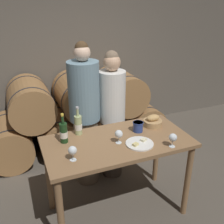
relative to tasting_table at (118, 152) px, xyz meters
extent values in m
plane|color=#564F44|center=(0.00, 0.00, -0.78)|extent=(10.00, 10.00, 0.00)
cube|color=#60594F|center=(0.00, 2.09, 0.82)|extent=(10.00, 0.12, 3.20)
cylinder|color=#9E7042|center=(-1.04, 1.53, -0.47)|extent=(0.62, 0.89, 0.62)
cylinder|color=#2D2D33|center=(-1.04, 1.24, -0.47)|extent=(0.63, 0.02, 0.63)
cylinder|color=#2D2D33|center=(-1.04, 1.81, -0.47)|extent=(0.63, 0.02, 0.63)
cylinder|color=#9E7042|center=(-0.35, 1.53, -0.47)|extent=(0.62, 0.89, 0.62)
cylinder|color=#2D2D33|center=(-0.35, 1.24, -0.47)|extent=(0.63, 0.02, 0.63)
cylinder|color=#2D2D33|center=(-0.35, 1.81, -0.47)|extent=(0.63, 0.02, 0.63)
cylinder|color=#9E7042|center=(0.35, 1.53, -0.47)|extent=(0.62, 0.89, 0.62)
cylinder|color=#2D2D33|center=(0.35, 1.24, -0.47)|extent=(0.63, 0.02, 0.63)
cylinder|color=#2D2D33|center=(0.35, 1.81, -0.47)|extent=(0.63, 0.02, 0.63)
cylinder|color=#9E7042|center=(1.04, 1.53, -0.47)|extent=(0.62, 0.89, 0.62)
cylinder|color=#2D2D33|center=(1.04, 1.24, -0.47)|extent=(0.63, 0.02, 0.63)
cylinder|color=#2D2D33|center=(1.04, 1.81, -0.47)|extent=(0.63, 0.02, 0.63)
cylinder|color=#9E7042|center=(-0.70, 1.53, 0.08)|extent=(0.62, 0.89, 0.62)
cylinder|color=#2D2D33|center=(-0.70, 1.24, 0.08)|extent=(0.63, 0.02, 0.63)
cylinder|color=#2D2D33|center=(-0.70, 1.81, 0.08)|extent=(0.63, 0.02, 0.63)
cylinder|color=#9E7042|center=(0.00, 1.53, 0.08)|extent=(0.62, 0.89, 0.62)
cylinder|color=#2D2D33|center=(0.00, 1.24, 0.08)|extent=(0.63, 0.02, 0.63)
cylinder|color=#2D2D33|center=(0.00, 1.81, 0.08)|extent=(0.63, 0.02, 0.63)
cylinder|color=#9E7042|center=(0.70, 1.53, 0.08)|extent=(0.62, 0.89, 0.62)
cylinder|color=#2D2D33|center=(0.70, 1.24, 0.08)|extent=(0.63, 0.02, 0.63)
cylinder|color=#2D2D33|center=(0.70, 1.81, 0.08)|extent=(0.63, 0.02, 0.63)
cylinder|color=olive|center=(-0.68, -0.32, -0.35)|extent=(0.06, 0.06, 0.87)
cylinder|color=olive|center=(0.68, -0.32, -0.35)|extent=(0.06, 0.06, 0.87)
cylinder|color=olive|center=(-0.68, 0.32, -0.35)|extent=(0.06, 0.06, 0.87)
cylinder|color=olive|center=(0.68, 0.32, -0.35)|extent=(0.06, 0.06, 0.87)
cube|color=olive|center=(0.00, 0.00, 0.11)|extent=(1.48, 0.75, 0.04)
cylinder|color=#756651|center=(-0.14, 0.67, -0.34)|extent=(0.30, 0.30, 0.88)
cylinder|color=gray|center=(-0.14, 0.67, 0.45)|extent=(0.36, 0.36, 0.70)
sphere|color=beige|center=(-0.14, 0.67, 0.89)|extent=(0.18, 0.18, 0.18)
sphere|color=#47331E|center=(-0.14, 0.68, 0.94)|extent=(0.15, 0.15, 0.15)
cylinder|color=#4C4238|center=(0.21, 0.67, -0.38)|extent=(0.27, 0.27, 0.80)
cylinder|color=silver|center=(0.21, 0.67, 0.34)|extent=(0.33, 0.33, 0.64)
sphere|color=tan|center=(0.21, 0.67, 0.76)|extent=(0.20, 0.20, 0.20)
sphere|color=#75604C|center=(0.21, 0.68, 0.81)|extent=(0.16, 0.16, 0.16)
cylinder|color=#193819|center=(-0.50, 0.17, 0.23)|extent=(0.08, 0.08, 0.20)
cylinder|color=#193819|center=(-0.50, 0.17, 0.38)|extent=(0.03, 0.03, 0.08)
cylinder|color=gold|center=(-0.50, 0.17, 0.43)|extent=(0.03, 0.03, 0.02)
cylinder|color=white|center=(-0.50, 0.17, 0.22)|extent=(0.08, 0.08, 0.07)
cylinder|color=#ADBC7F|center=(-0.33, 0.28, 0.23)|extent=(0.08, 0.08, 0.21)
cylinder|color=#ADBC7F|center=(-0.33, 0.28, 0.38)|extent=(0.03, 0.03, 0.08)
cylinder|color=#B7B7BC|center=(-0.33, 0.28, 0.43)|extent=(0.03, 0.03, 0.02)
cylinder|color=white|center=(-0.33, 0.28, 0.22)|extent=(0.08, 0.08, 0.07)
cylinder|color=navy|center=(0.28, 0.10, 0.19)|extent=(0.11, 0.11, 0.11)
cylinder|color=navy|center=(0.28, 0.10, 0.23)|extent=(0.11, 0.11, 0.01)
cylinder|color=tan|center=(0.49, 0.15, 0.17)|extent=(0.21, 0.21, 0.07)
ellipsoid|color=tan|center=(0.49, 0.15, 0.23)|extent=(0.15, 0.09, 0.07)
cylinder|color=white|center=(0.17, -0.15, 0.14)|extent=(0.27, 0.27, 0.01)
cube|color=beige|center=(0.23, -0.13, 0.16)|extent=(0.07, 0.06, 0.02)
cube|color=#E0CC7F|center=(0.11, -0.17, 0.16)|extent=(0.07, 0.06, 0.02)
cylinder|color=white|center=(-0.50, -0.17, 0.13)|extent=(0.06, 0.06, 0.00)
cylinder|color=white|center=(-0.50, -0.17, 0.17)|extent=(0.01, 0.01, 0.06)
sphere|color=white|center=(-0.50, -0.17, 0.23)|extent=(0.08, 0.08, 0.08)
cylinder|color=white|center=(-0.01, -0.05, 0.13)|extent=(0.06, 0.06, 0.00)
cylinder|color=white|center=(-0.01, -0.05, 0.17)|extent=(0.01, 0.01, 0.06)
sphere|color=white|center=(-0.01, -0.05, 0.23)|extent=(0.08, 0.08, 0.08)
cylinder|color=white|center=(0.44, -0.30, 0.13)|extent=(0.06, 0.06, 0.00)
cylinder|color=white|center=(0.44, -0.30, 0.17)|extent=(0.01, 0.01, 0.06)
sphere|color=white|center=(0.44, -0.30, 0.23)|extent=(0.08, 0.08, 0.08)
camera|label=1|loc=(-0.91, -2.09, 1.46)|focal=42.00mm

